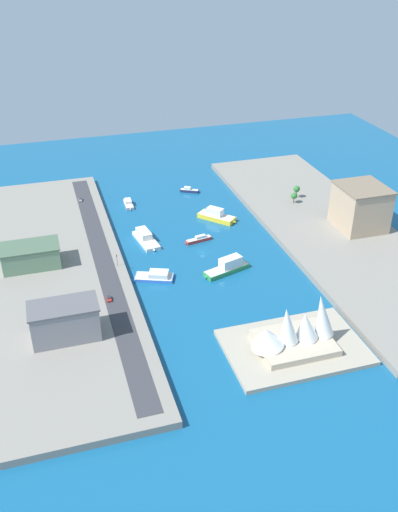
% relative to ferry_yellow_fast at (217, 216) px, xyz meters
% --- Properties ---
extents(ground_plane, '(440.00, 440.00, 0.00)m').
position_rel_ferry_yellow_fast_xyz_m(ground_plane, '(20.52, 36.51, -2.48)').
color(ground_plane, '#145684').
extents(quay_west, '(70.00, 240.00, 3.43)m').
position_rel_ferry_yellow_fast_xyz_m(quay_west, '(-58.74, 36.51, -0.77)').
color(quay_west, gray).
rests_on(quay_west, ground_plane).
extents(quay_east, '(70.00, 240.00, 3.43)m').
position_rel_ferry_yellow_fast_xyz_m(quay_east, '(99.78, 36.51, -0.77)').
color(quay_east, gray).
rests_on(quay_east, ground_plane).
extents(peninsula_point, '(58.77, 40.06, 2.00)m').
position_rel_ferry_yellow_fast_xyz_m(peninsula_point, '(7.64, 127.57, -1.48)').
color(peninsula_point, '#A89E89').
rests_on(peninsula_point, ground_plane).
extents(road_strip, '(9.75, 228.00, 0.15)m').
position_rel_ferry_yellow_fast_xyz_m(road_strip, '(75.01, 36.51, 1.02)').
color(road_strip, '#38383D').
rests_on(road_strip, quay_east).
extents(ferry_yellow_fast, '(21.77, 22.86, 7.28)m').
position_rel_ferry_yellow_fast_xyz_m(ferry_yellow_fast, '(0.00, 0.00, 0.00)').
color(ferry_yellow_fast, yellow).
rests_on(ferry_yellow_fast, ground_plane).
extents(ferry_green_doubledeck, '(27.36, 14.49, 7.70)m').
position_rel_ferry_yellow_fast_xyz_m(ferry_green_doubledeck, '(13.55, 59.71, 0.40)').
color(ferry_green_doubledeck, '#2D8C4C').
rests_on(ferry_green_doubledeck, ground_plane).
extents(catamaran_blue, '(21.35, 14.95, 4.33)m').
position_rel_ferry_yellow_fast_xyz_m(catamaran_blue, '(51.37, 56.14, -0.80)').
color(catamaran_blue, blue).
rests_on(catamaran_blue, ground_plane).
extents(ferry_white_commuter, '(12.18, 26.25, 5.69)m').
position_rel_ferry_yellow_fast_xyz_m(ferry_white_commuter, '(47.86, 14.76, -0.38)').
color(ferry_white_commuter, silver).
rests_on(ferry_white_commuter, ground_plane).
extents(patrol_launch_navy, '(13.41, 8.64, 3.75)m').
position_rel_ferry_yellow_fast_xyz_m(patrol_launch_navy, '(4.44, -45.02, -1.14)').
color(patrol_launch_navy, '#1E284C').
rests_on(patrol_launch_navy, ground_plane).
extents(tugboat_red, '(17.00, 6.20, 3.53)m').
position_rel_ferry_yellow_fast_xyz_m(tugboat_red, '(18.86, 24.09, -1.18)').
color(tugboat_red, red).
rests_on(tugboat_red, ground_plane).
extents(yacht_sleek_gray, '(5.19, 15.92, 3.91)m').
position_rel_ferry_yellow_fast_xyz_m(yacht_sleek_gray, '(48.33, -35.56, -1.01)').
color(yacht_sleek_gray, '#999EA3').
rests_on(yacht_sleek_gray, ground_plane).
extents(warehouse_low_gray, '(29.27, 15.91, 16.21)m').
position_rel_ferry_yellow_fast_xyz_m(warehouse_low_gray, '(99.46, 95.25, 9.08)').
color(warehouse_low_gray, gray).
rests_on(warehouse_low_gray, quay_east).
extents(apartment_midrise_tan, '(26.29, 28.43, 25.51)m').
position_rel_ferry_yellow_fast_xyz_m(apartment_midrise_tan, '(-74.24, 39.72, 13.73)').
color(apartment_midrise_tan, tan).
rests_on(apartment_midrise_tan, quay_west).
extents(terminal_long_green, '(29.85, 17.51, 11.77)m').
position_rel_ferry_yellow_fast_xyz_m(terminal_long_green, '(111.10, 30.00, 6.85)').
color(terminal_long_green, slate).
rests_on(terminal_long_green, quay_east).
extents(sedan_silver, '(1.93, 4.55, 1.60)m').
position_rel_ferry_yellow_fast_xyz_m(sedan_silver, '(77.89, -44.61, 1.87)').
color(sedan_silver, black).
rests_on(sedan_silver, road_strip).
extents(pickup_red, '(2.08, 4.54, 1.61)m').
position_rel_ferry_yellow_fast_xyz_m(pickup_red, '(77.87, 73.20, 1.88)').
color(pickup_red, black).
rests_on(pickup_red, road_strip).
extents(traffic_light_waterfront, '(0.36, 0.36, 6.50)m').
position_rel_ferry_yellow_fast_xyz_m(traffic_light_waterfront, '(68.73, 43.27, 5.28)').
color(traffic_light_waterfront, black).
rests_on(traffic_light_waterfront, quay_east).
extents(opera_landmark, '(38.22, 24.63, 24.23)m').
position_rel_ferry_yellow_fast_xyz_m(opera_landmark, '(8.30, 127.57, 7.03)').
color(opera_landmark, '#BCAD93').
rests_on(opera_landmark, peninsula_point).
extents(park_tree_cluster, '(9.31, 11.42, 8.24)m').
position_rel_ferry_yellow_fast_xyz_m(park_tree_cluster, '(-55.12, -5.38, 6.50)').
color(park_tree_cluster, brown).
rests_on(park_tree_cluster, quay_west).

